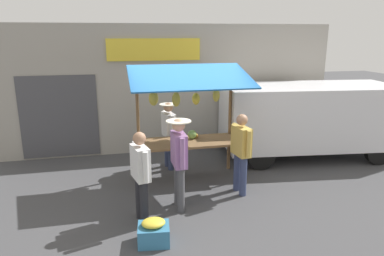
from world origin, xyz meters
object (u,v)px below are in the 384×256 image
(market_stall, at_px, (188,111))
(shopper_with_ponytail, at_px, (241,148))
(produce_crate_near, at_px, (154,232))
(shopper_with_shopping_bag, at_px, (179,156))
(shopper_in_striped_shirt, at_px, (141,171))
(vendor_with_sunhat, at_px, (169,130))
(parked_van, at_px, (303,115))

(market_stall, relative_size, shopper_with_ponytail, 1.52)
(produce_crate_near, bearing_deg, shopper_with_shopping_bag, -119.92)
(market_stall, distance_m, shopper_with_ponytail, 1.42)
(market_stall, height_order, produce_crate_near, market_stall)
(market_stall, bearing_deg, shopper_in_striped_shirt, 55.01)
(vendor_with_sunhat, relative_size, shopper_with_ponytail, 0.98)
(market_stall, xyz_separation_m, vendor_with_sunhat, (0.32, -0.72, -0.60))
(market_stall, relative_size, parked_van, 0.55)
(vendor_with_sunhat, bearing_deg, shopper_with_ponytail, 26.14)
(produce_crate_near, bearing_deg, shopper_in_striped_shirt, -80.87)
(market_stall, relative_size, vendor_with_sunhat, 1.56)
(shopper_with_shopping_bag, distance_m, shopper_with_ponytail, 1.38)
(shopper_with_shopping_bag, bearing_deg, parked_van, -59.80)
(market_stall, bearing_deg, produce_crate_near, 66.02)
(vendor_with_sunhat, height_order, produce_crate_near, vendor_with_sunhat)
(vendor_with_sunhat, height_order, shopper_in_striped_shirt, same)
(market_stall, bearing_deg, shopper_with_shopping_bag, 71.01)
(market_stall, relative_size, shopper_with_shopping_bag, 1.46)
(market_stall, height_order, shopper_with_ponytail, market_stall)
(market_stall, height_order, shopper_in_striped_shirt, market_stall)
(shopper_with_shopping_bag, relative_size, produce_crate_near, 3.26)
(market_stall, relative_size, shopper_in_striped_shirt, 1.56)
(shopper_with_ponytail, relative_size, parked_van, 0.36)
(shopper_with_ponytail, relative_size, produce_crate_near, 3.13)
(vendor_with_sunhat, distance_m, parked_van, 3.54)
(vendor_with_sunhat, height_order, parked_van, parked_van)
(shopper_with_shopping_bag, distance_m, produce_crate_near, 1.47)
(vendor_with_sunhat, height_order, shopper_with_shopping_bag, shopper_with_shopping_bag)
(vendor_with_sunhat, relative_size, parked_van, 0.35)
(shopper_in_striped_shirt, bearing_deg, parked_van, -72.44)
(market_stall, height_order, vendor_with_sunhat, market_stall)
(market_stall, bearing_deg, shopper_with_ponytail, 131.39)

